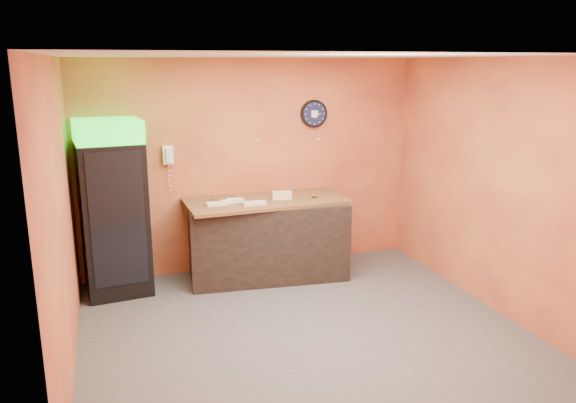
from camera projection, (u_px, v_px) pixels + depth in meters
name	position (u px, v px, depth m)	size (l,w,h in m)	color
floor	(300.00, 328.00, 5.96)	(4.50, 4.50, 0.00)	#47474C
back_wall	(251.00, 166.00, 7.47)	(4.50, 0.02, 2.80)	orange
left_wall	(61.00, 219.00, 4.94)	(0.02, 4.00, 2.80)	orange
right_wall	(490.00, 185.00, 6.30)	(0.02, 4.00, 2.80)	orange
ceiling	(302.00, 56.00, 5.28)	(4.50, 4.00, 0.02)	white
beverage_cooler	(113.00, 211.00, 6.65)	(0.81, 0.82, 2.10)	black
prep_counter	(267.00, 239.00, 7.30)	(1.99, 0.89, 1.00)	black
wall_clock	(314.00, 114.00, 7.54)	(0.37, 0.06, 0.37)	black
wall_phone	(168.00, 155.00, 7.04)	(0.13, 0.11, 0.23)	white
butcher_paper	(267.00, 201.00, 7.17)	(2.05, 0.92, 0.04)	brown
sub_roll_stack	(282.00, 195.00, 7.16)	(0.26, 0.12, 0.10)	beige
wrapped_sandwich_left	(217.00, 204.00, 6.86)	(0.27, 0.11, 0.04)	silver
wrapped_sandwich_mid	(254.00, 203.00, 6.88)	(0.28, 0.11, 0.04)	silver
wrapped_sandwich_right	(232.00, 201.00, 6.99)	(0.29, 0.11, 0.04)	silver
kitchen_tool	(237.00, 197.00, 7.19)	(0.05, 0.05, 0.05)	silver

